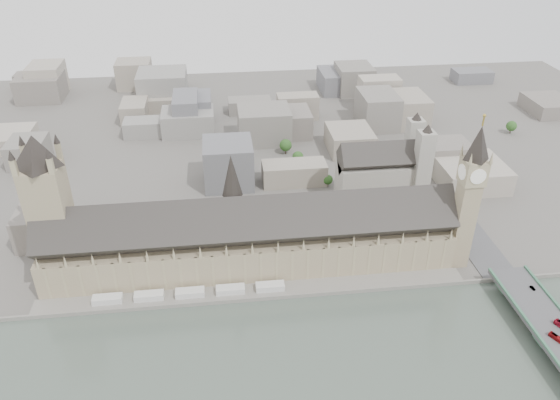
{
  "coord_description": "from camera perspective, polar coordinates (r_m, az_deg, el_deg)",
  "views": [
    {
      "loc": [
        -15.99,
        -273.5,
        225.37
      ],
      "look_at": [
        22.5,
        44.69,
        36.09
      ],
      "focal_mm": 35.0,
      "sensor_mm": 36.0,
      "label": 1
    }
  ],
  "objects": [
    {
      "name": "ground",
      "position": [
        354.75,
        -2.77,
        -8.92
      ],
      "size": [
        900.0,
        900.0,
        0.0
      ],
      "primitive_type": "plane",
      "color": "#595651",
      "rests_on": "ground"
    },
    {
      "name": "embankment_wall",
      "position": [
        342.34,
        -2.58,
        -10.31
      ],
      "size": [
        600.0,
        1.5,
        3.0
      ],
      "primitive_type": "cube",
      "color": "slate",
      "rests_on": "ground"
    },
    {
      "name": "river_terrace",
      "position": [
        348.36,
        -2.68,
        -9.57
      ],
      "size": [
        270.0,
        15.0,
        2.0
      ],
      "primitive_type": "cube",
      "color": "slate",
      "rests_on": "ground"
    },
    {
      "name": "terrace_tents",
      "position": [
        347.28,
        -9.38,
        -9.54
      ],
      "size": [
        118.0,
        7.0,
        4.0
      ],
      "color": "silver",
      "rests_on": "river_terrace"
    },
    {
      "name": "palace_of_westminster",
      "position": [
        356.78,
        -3.11,
        -4.1
      ],
      "size": [
        265.0,
        40.73,
        55.44
      ],
      "color": "gray",
      "rests_on": "ground"
    },
    {
      "name": "elizabeth_tower",
      "position": [
        361.85,
        19.22,
        1.18
      ],
      "size": [
        17.0,
        17.0,
        107.5
      ],
      "color": "gray",
      "rests_on": "ground"
    },
    {
      "name": "victoria_tower",
      "position": [
        360.41,
        -23.07,
        -0.29
      ],
      "size": [
        30.0,
        30.0,
        100.0
      ],
      "color": "gray",
      "rests_on": "ground"
    },
    {
      "name": "central_tower",
      "position": [
        343.18,
        -5.02,
        1.23
      ],
      "size": [
        13.0,
        13.0,
        48.0
      ],
      "color": "#85765C",
      "rests_on": "ground"
    },
    {
      "name": "westminster_abbey",
      "position": [
        438.19,
        10.76,
        2.79
      ],
      "size": [
        68.0,
        36.0,
        64.0
      ],
      "color": "gray",
      "rests_on": "ground"
    },
    {
      "name": "city_skyline_inland",
      "position": [
        558.29,
        -4.82,
        8.76
      ],
      "size": [
        720.0,
        360.0,
        38.0
      ],
      "primitive_type": null,
      "color": "gray",
      "rests_on": "ground"
    },
    {
      "name": "park_trees",
      "position": [
        398.4,
        -4.92,
        -2.72
      ],
      "size": [
        110.0,
        30.0,
        15.0
      ],
      "primitive_type": null,
      "color": "#1B4318",
      "rests_on": "ground"
    },
    {
      "name": "red_bus_north",
      "position": [
        338.19,
        27.01,
        -12.76
      ],
      "size": [
        6.27,
        10.01,
        2.77
      ],
      "primitive_type": "imported",
      "rotation": [
        0.0,
        0.0,
        0.43
      ],
      "color": "#9F1215",
      "rests_on": "westminster_bridge"
    },
    {
      "name": "car_silver",
      "position": [
        368.91,
        24.89,
        -8.34
      ],
      "size": [
        2.2,
        4.29,
        1.35
      ],
      "primitive_type": "imported",
      "rotation": [
        0.0,
        0.0,
        0.2
      ],
      "color": "gray",
      "rests_on": "westminster_bridge"
    },
    {
      "name": "car_approach",
      "position": [
        428.07,
        19.49,
        -1.43
      ],
      "size": [
        3.18,
        5.61,
        1.53
      ],
      "primitive_type": "imported",
      "rotation": [
        0.0,
        0.0,
        0.21
      ],
      "color": "gray",
      "rests_on": "westminster_bridge"
    }
  ]
}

